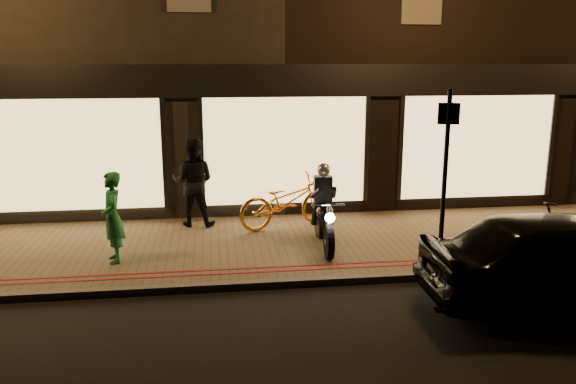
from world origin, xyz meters
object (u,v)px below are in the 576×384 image
object	(u,v)px
motorcycle	(324,215)
person_green	(112,217)
sign_post	(445,169)
parked_car	(568,259)
bicycle_gold	(287,201)

from	to	relation	value
motorcycle	person_green	world-z (taller)	person_green
sign_post	person_green	size ratio (longest dim) A/B	1.88
motorcycle	parked_car	size ratio (longest dim) A/B	0.46
bicycle_gold	person_green	xyz separation A→B (m)	(-3.27, -1.69, 0.23)
sign_post	motorcycle	bearing A→B (deg)	145.22
motorcycle	sign_post	xyz separation A→B (m)	(1.79, -1.25, 1.06)
parked_car	bicycle_gold	bearing A→B (deg)	42.09
motorcycle	sign_post	world-z (taller)	sign_post
sign_post	bicycle_gold	world-z (taller)	sign_post
sign_post	person_green	bearing A→B (deg)	170.55
bicycle_gold	parked_car	size ratio (longest dim) A/B	0.51
person_green	parked_car	world-z (taller)	person_green
person_green	bicycle_gold	bearing A→B (deg)	101.58
motorcycle	bicycle_gold	xyz separation A→B (m)	(-0.52, 1.37, -0.05)
sign_post	person_green	world-z (taller)	sign_post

